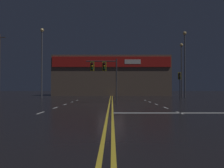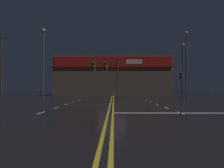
{
  "view_description": "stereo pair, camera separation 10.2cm",
  "coord_description": "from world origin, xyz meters",
  "px_view_note": "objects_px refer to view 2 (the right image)",
  "views": [
    {
      "loc": [
        0.12,
        -20.87,
        1.54
      ],
      "look_at": [
        0.0,
        2.62,
        2.0
      ],
      "focal_mm": 35.0,
      "sensor_mm": 36.0,
      "label": 1
    },
    {
      "loc": [
        0.22,
        -20.87,
        1.54
      ],
      "look_at": [
        0.0,
        2.62,
        2.0
      ],
      "focal_mm": 35.0,
      "sensor_mm": 36.0,
      "label": 2
    }
  ],
  "objects_px": {
    "streetlight_near_left": "(186,56)",
    "traffic_signal_corner_northeast": "(181,79)",
    "streetlight_near_right": "(183,63)",
    "streetlight_median_approach": "(43,55)",
    "traffic_signal_median": "(105,70)"
  },
  "relations": [
    {
      "from": "streetlight_median_approach",
      "to": "streetlight_near_right",
      "type": "bearing_deg",
      "value": 9.8
    },
    {
      "from": "traffic_signal_median",
      "to": "streetlight_near_left",
      "type": "height_order",
      "value": "streetlight_near_left"
    },
    {
      "from": "traffic_signal_corner_northeast",
      "to": "streetlight_near_left",
      "type": "bearing_deg",
      "value": 64.47
    },
    {
      "from": "traffic_signal_corner_northeast",
      "to": "streetlight_near_left",
      "type": "distance_m",
      "value": 6.88
    },
    {
      "from": "streetlight_near_right",
      "to": "streetlight_median_approach",
      "type": "relative_size",
      "value": 0.86
    },
    {
      "from": "traffic_signal_corner_northeast",
      "to": "streetlight_near_right",
      "type": "bearing_deg",
      "value": 70.62
    },
    {
      "from": "traffic_signal_median",
      "to": "traffic_signal_corner_northeast",
      "type": "height_order",
      "value": "traffic_signal_median"
    },
    {
      "from": "traffic_signal_median",
      "to": "streetlight_near_right",
      "type": "height_order",
      "value": "streetlight_near_right"
    },
    {
      "from": "streetlight_near_left",
      "to": "streetlight_near_right",
      "type": "xyz_separation_m",
      "value": [
        0.43,
        3.04,
        -0.72
      ]
    },
    {
      "from": "streetlight_near_left",
      "to": "streetlight_median_approach",
      "type": "height_order",
      "value": "streetlight_median_approach"
    },
    {
      "from": "streetlight_near_right",
      "to": "traffic_signal_corner_northeast",
      "type": "bearing_deg",
      "value": -109.38
    },
    {
      "from": "streetlight_near_right",
      "to": "streetlight_median_approach",
      "type": "xyz_separation_m",
      "value": [
        -23.33,
        -4.03,
        0.85
      ]
    },
    {
      "from": "traffic_signal_median",
      "to": "streetlight_median_approach",
      "type": "relative_size",
      "value": 0.42
    },
    {
      "from": "streetlight_near_left",
      "to": "traffic_signal_corner_northeast",
      "type": "bearing_deg",
      "value": -115.53
    },
    {
      "from": "traffic_signal_median",
      "to": "streetlight_near_right",
      "type": "xyz_separation_m",
      "value": [
        13.16,
        15.18,
        2.52
      ]
    }
  ]
}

